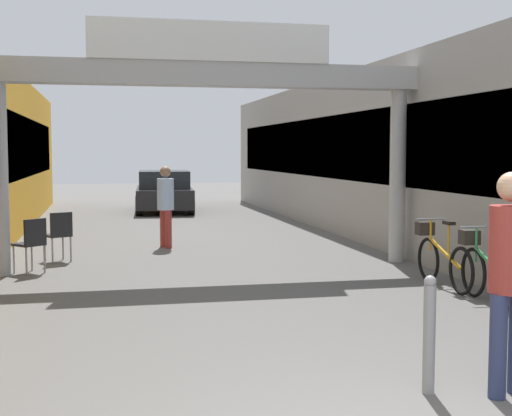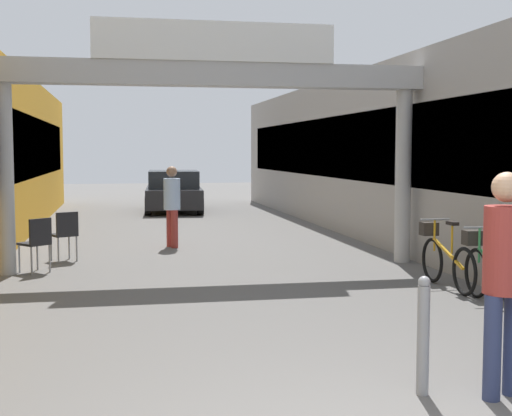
% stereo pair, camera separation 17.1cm
% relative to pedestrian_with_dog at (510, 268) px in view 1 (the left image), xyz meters
% --- Properties ---
extents(storefront_right, '(3.00, 26.00, 3.75)m').
position_rel_pedestrian_with_dog_xyz_m(storefront_right, '(3.69, 9.65, 0.83)').
color(storefront_right, '#9E9993').
rests_on(storefront_right, ground_plane).
extents(arcade_sign_gateway, '(7.40, 0.47, 4.06)m').
position_rel_pedestrian_with_dog_xyz_m(arcade_sign_gateway, '(-1.40, 6.71, 1.84)').
color(arcade_sign_gateway, '#B2B2B2').
rests_on(arcade_sign_gateway, ground_plane).
extents(pedestrian_with_dog, '(0.44, 0.44, 1.81)m').
position_rel_pedestrian_with_dog_xyz_m(pedestrian_with_dog, '(0.00, 0.00, 0.00)').
color(pedestrian_with_dog, navy).
rests_on(pedestrian_with_dog, ground_plane).
extents(pedestrian_carrying_crate, '(0.43, 0.43, 1.66)m').
position_rel_pedestrian_with_dog_xyz_m(pedestrian_carrying_crate, '(-1.91, 9.45, -0.10)').
color(pedestrian_carrying_crate, '#99332D').
rests_on(pedestrian_carrying_crate, ground_plane).
extents(bicycle_green_third, '(0.46, 1.69, 0.98)m').
position_rel_pedestrian_with_dog_xyz_m(bicycle_green_third, '(1.71, 3.23, -0.61)').
color(bicycle_green_third, black).
rests_on(bicycle_green_third, ground_plane).
extents(bicycle_orange_farthest, '(0.46, 1.69, 0.98)m').
position_rel_pedestrian_with_dog_xyz_m(bicycle_orange_farthest, '(1.62, 4.38, -0.61)').
color(bicycle_orange_farthest, black).
rests_on(bicycle_orange_farthest, ground_plane).
extents(bollard_post_metal, '(0.10, 0.10, 0.97)m').
position_rel_pedestrian_with_dog_xyz_m(bollard_post_metal, '(-0.59, 0.18, -0.55)').
color(bollard_post_metal, gray).
rests_on(bollard_post_metal, ground_plane).
extents(cafe_chair_black_nearer, '(0.56, 0.56, 0.89)m').
position_rel_pedestrian_with_dog_xyz_m(cafe_chair_black_nearer, '(-4.29, 6.78, -0.50)').
color(cafe_chair_black_nearer, gray).
rests_on(cafe_chair_black_nearer, ground_plane).
extents(cafe_chair_black_farther, '(0.54, 0.54, 0.89)m').
position_rel_pedestrian_with_dog_xyz_m(cafe_chair_black_farther, '(-3.93, 7.93, -0.50)').
color(cafe_chair_black_farther, gray).
rests_on(cafe_chair_black_farther, ground_plane).
extents(parked_car_black, '(2.01, 4.10, 1.33)m').
position_rel_pedestrian_with_dog_xyz_m(parked_car_black, '(-1.21, 18.16, -0.40)').
color(parked_car_black, black).
rests_on(parked_car_black, ground_plane).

